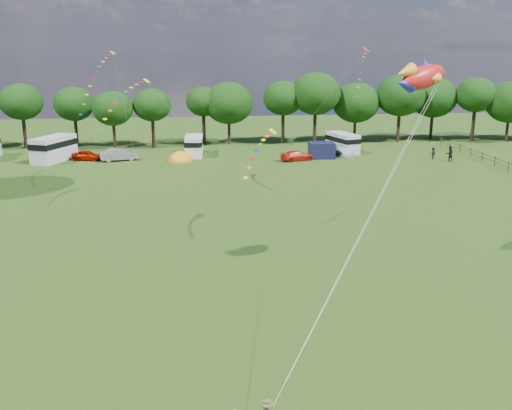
{
  "coord_description": "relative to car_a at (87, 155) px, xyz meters",
  "views": [
    {
      "loc": [
        -4.14,
        -26.91,
        13.81
      ],
      "look_at": [
        0.0,
        8.0,
        4.0
      ],
      "focal_mm": 40.0,
      "sensor_mm": 36.0,
      "label": 1
    }
  ],
  "objects": [
    {
      "name": "streamer_kite_b",
      "position": [
        7.75,
        -22.94,
        9.21
      ],
      "size": [
        4.12,
        4.62,
        3.76
      ],
      "rotation": [
        0.0,
        0.0,
        1.12
      ],
      "color": "#FFE504",
      "rests_on": "ground"
    },
    {
      "name": "fence",
      "position": [
        48.9,
        -10.99,
        0.06
      ],
      "size": [
        0.12,
        33.12,
        1.2
      ],
      "color": "#472D19",
      "rests_on": "ground"
    },
    {
      "name": "campervan_d",
      "position": [
        33.23,
        1.49,
        0.77
      ],
      "size": [
        3.79,
        5.77,
        2.61
      ],
      "rotation": [
        0.0,
        0.0,
        1.88
      ],
      "color": "silver",
      "rests_on": "ground"
    },
    {
      "name": "car_c",
      "position": [
        26.12,
        -3.28,
        -0.02
      ],
      "size": [
        4.44,
        2.9,
        1.23
      ],
      "primitive_type": "imported",
      "rotation": [
        0.0,
        0.0,
        1.88
      ],
      "color": "red",
      "rests_on": "ground"
    },
    {
      "name": "walker_b",
      "position": [
        43.43,
        -4.29,
        0.1
      ],
      "size": [
        1.05,
        0.81,
        1.48
      ],
      "primitive_type": "imported",
      "rotation": [
        0.0,
        0.0,
        3.58
      ],
      "color": "black",
      "rests_on": "ground"
    },
    {
      "name": "streamer_kite_a",
      "position": [
        4.38,
        -14.83,
        10.72
      ],
      "size": [
        3.15,
        5.51,
        5.72
      ],
      "rotation": [
        0.0,
        0.0,
        1.19
      ],
      "color": "orange",
      "rests_on": "ground"
    },
    {
      "name": "car_a",
      "position": [
        0.0,
        0.0,
        0.0
      ],
      "size": [
        4.09,
        2.4,
        1.28
      ],
      "primitive_type": "imported",
      "rotation": [
        0.0,
        0.0,
        1.32
      ],
      "color": "#960E00",
      "rests_on": "ground"
    },
    {
      "name": "fish_kite",
      "position": [
        25.67,
        -41.22,
        11.5
      ],
      "size": [
        3.87,
        2.58,
        2.05
      ],
      "rotation": [
        0.0,
        -0.21,
        0.44
      ],
      "color": "red",
      "rests_on": "ground"
    },
    {
      "name": "campervan_c",
      "position": [
        13.39,
        1.64,
        0.74
      ],
      "size": [
        2.51,
        5.35,
        2.57
      ],
      "rotation": [
        0.0,
        0.0,
        1.52
      ],
      "color": "silver",
      "rests_on": "ground"
    },
    {
      "name": "tent_orange",
      "position": [
        11.6,
        -1.83,
        -0.62
      ],
      "size": [
        3.15,
        3.45,
        2.46
      ],
      "color": "orange",
      "rests_on": "ground"
    },
    {
      "name": "streamer_kite_d",
      "position": [
        29.0,
        -19.59,
        11.58
      ],
      "size": [
        2.63,
        5.2,
        4.32
      ],
      "rotation": [
        0.0,
        0.0,
        1.18
      ],
      "color": "#FFA522",
      "rests_on": "ground"
    },
    {
      "name": "car_d",
      "position": [
        30.76,
        -0.46,
        -0.0
      ],
      "size": [
        5.12,
        3.55,
        1.28
      ],
      "primitive_type": "imported",
      "rotation": [
        0.0,
        0.0,
        1.23
      ],
      "color": "black",
      "rests_on": "ground"
    },
    {
      "name": "car_b",
      "position": [
        4.05,
        -0.69,
        0.13
      ],
      "size": [
        4.64,
        2.65,
        1.55
      ],
      "primitive_type": "imported",
      "rotation": [
        0.0,
        0.0,
        1.82
      ],
      "color": "gray",
      "rests_on": "ground"
    },
    {
      "name": "streamer_kite_c",
      "position": [
        18.06,
        -31.63,
        6.21
      ],
      "size": [
        3.1,
        4.98,
        2.8
      ],
      "rotation": [
        0.0,
        0.0,
        1.04
      ],
      "color": "yellow",
      "rests_on": "ground"
    },
    {
      "name": "tree_line",
      "position": [
        22.2,
        9.5,
        5.71
      ],
      "size": [
        102.98,
        10.98,
        10.27
      ],
      "color": "black",
      "rests_on": "ground"
    },
    {
      "name": "walker_a",
      "position": [
        44.84,
        -5.97,
        0.32
      ],
      "size": [
        0.99,
        0.68,
        1.92
      ],
      "primitive_type": "imported",
      "rotation": [
        0.0,
        0.0,
        3.26
      ],
      "color": "black",
      "rests_on": "ground"
    },
    {
      "name": "awning_navy",
      "position": [
        29.57,
        -1.86,
        0.36
      ],
      "size": [
        3.37,
        2.82,
        2.0
      ],
      "primitive_type": "cube",
      "rotation": [
        0.0,
        0.0,
        -0.07
      ],
      "color": "#131432",
      "rests_on": "ground"
    },
    {
      "name": "tent_greyblue",
      "position": [
        32.69,
        -0.21,
        -0.62
      ],
      "size": [
        3.63,
        3.98,
        2.7
      ],
      "color": "slate",
      "rests_on": "ground"
    },
    {
      "name": "campervan_b",
      "position": [
        -3.95,
        0.02,
        1.01
      ],
      "size": [
        5.03,
        6.8,
        3.07
      ],
      "rotation": [
        0.0,
        0.0,
        1.14
      ],
      "color": "silver",
      "rests_on": "ground"
    },
    {
      "name": "ground_plane",
      "position": [
        16.9,
        -45.49,
        -0.64
      ],
      "size": [
        180.0,
        180.0,
        0.0
      ],
      "primitive_type": "plane",
      "color": "black",
      "rests_on": "ground"
    }
  ]
}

